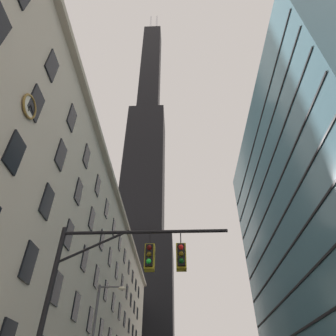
{
  "coord_description": "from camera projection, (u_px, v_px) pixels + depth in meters",
  "views": [
    {
      "loc": [
        -2.11,
        -8.89,
        1.56
      ],
      "look_at": [
        -2.82,
        10.34,
        16.95
      ],
      "focal_mm": 31.93,
      "sensor_mm": 36.0,
      "label": 1
    }
  ],
  "objects": [
    {
      "name": "station_building",
      "position": [
        45.0,
        293.0,
        38.82
      ],
      "size": [
        17.77,
        74.04,
        26.12
      ],
      "color": "beige",
      "rests_on": "ground"
    },
    {
      "name": "dark_skyscraper",
      "position": [
        143.0,
        199.0,
        118.46
      ],
      "size": [
        23.61,
        23.61,
        222.23
      ],
      "color": "black",
      "rests_on": "ground"
    },
    {
      "name": "traffic_signal_mast",
      "position": [
        122.0,
        279.0,
        11.44
      ],
      "size": [
        7.11,
        0.63,
        7.4
      ],
      "color": "black",
      "rests_on": "sidewalk_left"
    }
  ]
}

